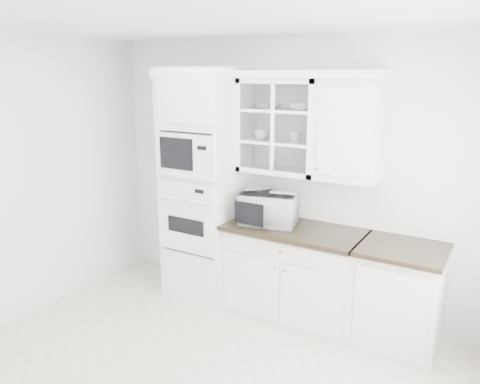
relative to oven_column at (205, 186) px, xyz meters
The scene contains 13 objects.
ground 2.00m from the oven_column, 62.12° to the right, with size 4.00×3.50×0.01m, color beige.
room_shell 1.37m from the oven_column, 52.79° to the right, with size 4.00×3.50×2.70m.
oven_column is the anchor object (origin of this frame).
base_cabinet_run 1.27m from the oven_column, ahead, with size 1.32×0.67×0.92m.
extra_base_cabinet 2.16m from the oven_column, ahead, with size 0.72×0.67×0.92m.
upper_cabinet_glass 1.03m from the oven_column, 12.10° to the left, with size 0.80×0.33×0.90m.
upper_cabinet_solid 1.60m from the oven_column, ahead, with size 0.55×0.33×0.90m, color white.
crown_molding 1.33m from the oven_column, 11.90° to the left, with size 2.14×0.38×0.07m, color white.
countertop_microwave 0.77m from the oven_column, ahead, with size 0.53×0.44×0.31m, color white.
bowl_a 1.06m from the oven_column, 16.62° to the left, with size 0.23×0.23×0.06m, color white.
bowl_b 1.30m from the oven_column, ahead, with size 0.22×0.22×0.07m, color white.
cup_a 0.82m from the oven_column, 14.79° to the left, with size 0.13×0.13×0.10m, color white.
cup_b 1.10m from the oven_column, ahead, with size 0.11×0.11×0.10m, color white.
Camera 1 is at (2.02, -2.46, 2.33)m, focal length 35.00 mm.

